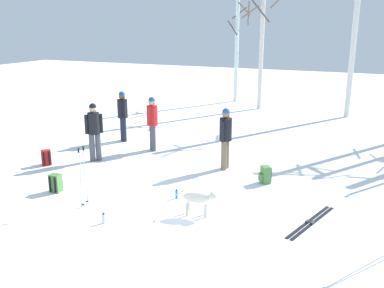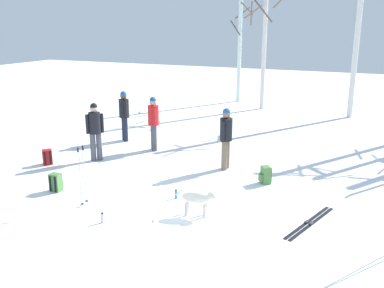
{
  "view_description": "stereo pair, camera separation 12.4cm",
  "coord_description": "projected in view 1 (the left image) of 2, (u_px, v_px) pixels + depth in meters",
  "views": [
    {
      "loc": [
        3.91,
        -7.43,
        3.94
      ],
      "look_at": [
        -0.31,
        2.15,
        1.0
      ],
      "focal_mm": 40.7,
      "sensor_mm": 36.0,
      "label": 1
    },
    {
      "loc": [
        4.02,
        -7.38,
        3.94
      ],
      "look_at": [
        -0.31,
        2.15,
        1.0
      ],
      "focal_mm": 40.7,
      "sensor_mm": 36.0,
      "label": 2
    }
  ],
  "objects": [
    {
      "name": "birch_tree_2",
      "position": [
        355.0,
        27.0,
        17.78
      ],
      "size": [
        1.09,
        1.11,
        7.24
      ],
      "color": "silver",
      "rests_on": "ground_plane"
    },
    {
      "name": "backpack_0",
      "position": [
        56.0,
        183.0,
        10.44
      ],
      "size": [
        0.27,
        0.3,
        0.44
      ],
      "color": "#4C7F3F",
      "rests_on": "ground_plane"
    },
    {
      "name": "birch_tree_1",
      "position": [
        262.0,
        39.0,
        19.71
      ],
      "size": [
        1.88,
        1.66,
        6.13
      ],
      "color": "silver",
      "rests_on": "ground_plane"
    },
    {
      "name": "person_1",
      "position": [
        94.0,
        128.0,
        12.58
      ],
      "size": [
        0.4,
        0.39,
        1.72
      ],
      "color": "#4C4C56",
      "rests_on": "ground_plane"
    },
    {
      "name": "dog",
      "position": [
        199.0,
        198.0,
        9.1
      ],
      "size": [
        0.88,
        0.35,
        0.57
      ],
      "color": "beige",
      "rests_on": "ground_plane"
    },
    {
      "name": "person_2",
      "position": [
        123.0,
        113.0,
        14.72
      ],
      "size": [
        0.41,
        0.38,
        1.72
      ],
      "color": "#1E2338",
      "rests_on": "ground_plane"
    },
    {
      "name": "backpack_2",
      "position": [
        46.0,
        158.0,
        12.4
      ],
      "size": [
        0.35,
        0.34,
        0.44
      ],
      "color": "red",
      "rests_on": "ground_plane"
    },
    {
      "name": "backpack_1",
      "position": [
        265.0,
        175.0,
        11.0
      ],
      "size": [
        0.34,
        0.34,
        0.44
      ],
      "color": "#4C7F3F",
      "rests_on": "ground_plane"
    },
    {
      "name": "person_3",
      "position": [
        152.0,
        120.0,
        13.62
      ],
      "size": [
        0.36,
        0.43,
        1.72
      ],
      "color": "#4C4C56",
      "rests_on": "ground_plane"
    },
    {
      "name": "ski_poles_1",
      "position": [
        83.0,
        175.0,
        9.48
      ],
      "size": [
        0.07,
        0.26,
        1.36
      ],
      "color": "#B2B2BC",
      "rests_on": "ground_plane"
    },
    {
      "name": "ski_pair_lying_1",
      "position": [
        311.0,
        222.0,
        8.87
      ],
      "size": [
        0.69,
        1.89,
        0.05
      ],
      "color": "black",
      "rests_on": "ground_plane"
    },
    {
      "name": "person_0",
      "position": [
        226.0,
        135.0,
        11.87
      ],
      "size": [
        0.34,
        0.52,
        1.72
      ],
      "color": "#72604C",
      "rests_on": "ground_plane"
    },
    {
      "name": "birch_tree_0",
      "position": [
        237.0,
        40.0,
        21.64
      ],
      "size": [
        1.18,
        1.3,
        6.01
      ],
      "color": "silver",
      "rests_on": "ground_plane"
    },
    {
      "name": "water_bottle_0",
      "position": [
        177.0,
        194.0,
        10.05
      ],
      "size": [
        0.06,
        0.06,
        0.22
      ],
      "color": "#1E72BF",
      "rests_on": "ground_plane"
    },
    {
      "name": "water_bottle_1",
      "position": [
        104.0,
        218.0,
        8.81
      ],
      "size": [
        0.07,
        0.07,
        0.22
      ],
      "color": "silver",
      "rests_on": "ground_plane"
    },
    {
      "name": "ground_plane",
      "position": [
        164.0,
        217.0,
        9.13
      ],
      "size": [
        60.0,
        60.0,
        0.0
      ],
      "primitive_type": "plane",
      "color": "white"
    }
  ]
}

